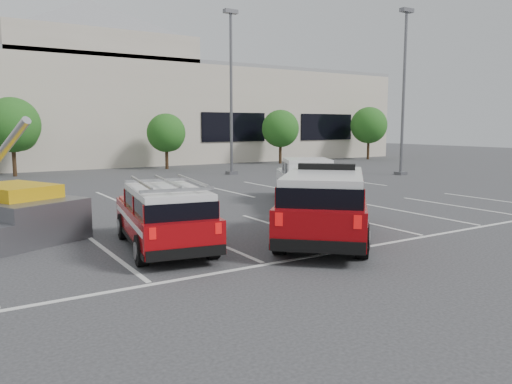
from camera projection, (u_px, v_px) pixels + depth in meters
ground at (289, 229)px, 15.02m from camera, size 120.00×120.00×0.00m
stall_markings at (219, 208)px, 18.79m from camera, size 23.00×15.00×0.01m
convention_building at (66, 106)px, 41.25m from camera, size 60.00×16.99×13.20m
tree_mid_left at (14, 127)px, 30.54m from camera, size 3.37×3.37×4.85m
tree_mid_right at (167, 134)px, 35.88m from camera, size 2.77×2.77×3.99m
tree_right at (281, 130)px, 41.12m from camera, size 3.07×3.07×4.42m
tree_far_right at (369, 127)px, 46.35m from camera, size 3.37×3.37×4.85m
light_pole_mid at (231, 93)px, 31.46m from camera, size 0.90×0.60×10.24m
light_pole_right at (404, 92)px, 31.16m from camera, size 0.90×0.60×10.24m
fire_chief_suv at (325, 210)px, 13.53m from camera, size 5.54×5.71×2.05m
white_pickup at (309, 186)px, 19.84m from camera, size 4.50×6.03×1.77m
ladder_suv at (165, 221)px, 12.55m from camera, size 2.52×4.77×1.79m
utility_rig at (13, 215)px, 13.74m from camera, size 3.59×4.71×3.35m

